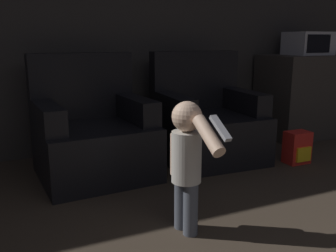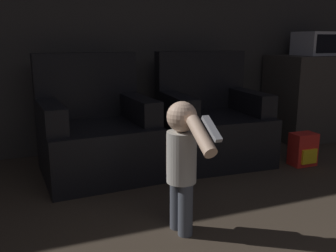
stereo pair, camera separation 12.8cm
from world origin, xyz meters
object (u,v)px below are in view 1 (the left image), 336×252
(person_toddler, at_px, (187,157))
(toy_backpack, at_px, (297,148))
(armchair_right, at_px, (206,123))
(microwave, at_px, (308,43))
(armchair_left, at_px, (93,135))

(person_toddler, xyz_separation_m, toy_backpack, (1.50, 0.71, -0.32))
(person_toddler, bearing_deg, toy_backpack, -72.47)
(armchair_right, xyz_separation_m, toy_backpack, (0.68, -0.49, -0.19))
(toy_backpack, bearing_deg, armchair_right, 144.17)
(armchair_right, bearing_deg, person_toddler, -121.59)
(person_toddler, relative_size, microwave, 1.68)
(microwave, bearing_deg, armchair_right, -168.65)
(person_toddler, distance_m, toy_backpack, 1.69)
(person_toddler, height_order, toy_backpack, person_toddler)
(armchair_right, height_order, toy_backpack, armchair_right)
(armchair_left, height_order, toy_backpack, armchair_left)
(person_toddler, bearing_deg, armchair_left, 4.74)
(armchair_left, bearing_deg, toy_backpack, -18.85)
(armchair_left, height_order, microwave, microwave)
(toy_backpack, relative_size, microwave, 0.63)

